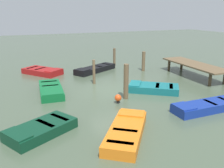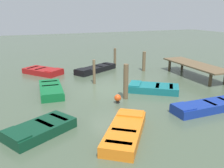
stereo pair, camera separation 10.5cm
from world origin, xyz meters
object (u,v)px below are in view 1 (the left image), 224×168
(rowboat_green, at_px, (51,90))
(rowboat_dark_green, at_px, (41,129))
(rowboat_blue, at_px, (205,107))
(mooring_piling_far_left, at_px, (94,72))
(rowboat_orange, at_px, (126,131))
(mooring_piling_center, at_px, (126,82))
(marker_buoy, at_px, (118,98))
(dock_segment, at_px, (195,65))
(rowboat_red, at_px, (43,71))
(mooring_piling_near_right, at_px, (114,57))
(mooring_piling_mid_right, at_px, (143,61))
(rowboat_black, at_px, (95,69))

(rowboat_green, distance_m, rowboat_dark_green, 5.06)
(rowboat_green, bearing_deg, rowboat_blue, 54.11)
(rowboat_dark_green, distance_m, mooring_piling_far_left, 7.16)
(rowboat_orange, xyz_separation_m, mooring_piling_center, (-3.80, 1.84, 0.75))
(rowboat_green, xyz_separation_m, rowboat_blue, (5.56, 6.38, -0.00))
(rowboat_blue, xyz_separation_m, marker_buoy, (-2.55, -3.44, 0.07))
(dock_segment, bearing_deg, rowboat_orange, -52.75)
(dock_segment, bearing_deg, mooring_piling_center, -69.26)
(rowboat_red, xyz_separation_m, mooring_piling_near_right, (-0.70, 6.27, 0.54))
(dock_segment, xyz_separation_m, rowboat_blue, (5.35, -3.92, -0.63))
(rowboat_orange, height_order, mooring_piling_mid_right, mooring_piling_mid_right)
(rowboat_red, relative_size, mooring_piling_center, 1.68)
(mooring_piling_near_right, height_order, mooring_piling_far_left, mooring_piling_far_left)
(rowboat_dark_green, xyz_separation_m, rowboat_blue, (0.65, 7.58, -0.00))
(mooring_piling_center, height_order, marker_buoy, mooring_piling_center)
(rowboat_black, relative_size, marker_buoy, 7.99)
(dock_segment, height_order, rowboat_orange, dock_segment)
(mooring_piling_far_left, distance_m, mooring_piling_mid_right, 5.20)
(rowboat_black, distance_m, mooring_piling_mid_right, 3.90)
(mooring_piling_far_left, bearing_deg, mooring_piling_near_right, 143.44)
(rowboat_black, height_order, mooring_piling_near_right, mooring_piling_near_right)
(rowboat_black, bearing_deg, mooring_piling_far_left, 40.47)
(rowboat_blue, distance_m, mooring_piling_mid_right, 8.51)
(mooring_piling_near_right, bearing_deg, mooring_piling_center, -19.30)
(rowboat_orange, relative_size, marker_buoy, 7.02)
(rowboat_orange, distance_m, mooring_piling_mid_right, 10.96)
(mooring_piling_center, distance_m, mooring_piling_near_right, 8.64)
(rowboat_red, relative_size, mooring_piling_mid_right, 2.09)
(rowboat_red, distance_m, mooring_piling_mid_right, 7.89)
(rowboat_orange, height_order, mooring_piling_center, mooring_piling_center)
(dock_segment, distance_m, mooring_piling_mid_right, 3.93)
(rowboat_orange, bearing_deg, mooring_piling_mid_right, 3.08)
(rowboat_red, bearing_deg, rowboat_blue, -6.88)
(rowboat_green, relative_size, rowboat_blue, 1.01)
(rowboat_dark_green, distance_m, rowboat_orange, 3.31)
(dock_segment, xyz_separation_m, mooring_piling_mid_right, (-3.02, -2.51, -0.07))
(rowboat_red, relative_size, marker_buoy, 6.76)
(rowboat_black, relative_size, rowboat_dark_green, 1.30)
(rowboat_dark_green, height_order, mooring_piling_far_left, mooring_piling_far_left)
(rowboat_red, distance_m, marker_buoy, 8.38)
(rowboat_green, relative_size, mooring_piling_center, 1.77)
(rowboat_black, height_order, marker_buoy, marker_buoy)
(rowboat_black, relative_size, rowboat_blue, 1.13)
(mooring_piling_near_right, distance_m, mooring_piling_mid_right, 3.09)
(rowboat_orange, distance_m, mooring_piling_far_left, 7.34)
(rowboat_red, height_order, mooring_piling_near_right, mooring_piling_near_right)
(rowboat_blue, xyz_separation_m, mooring_piling_near_right, (-11.17, 0.10, 0.54))
(rowboat_green, bearing_deg, rowboat_dark_green, -8.63)
(rowboat_black, xyz_separation_m, mooring_piling_far_left, (3.18, -1.17, 0.59))
(rowboat_orange, bearing_deg, rowboat_blue, -44.02)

